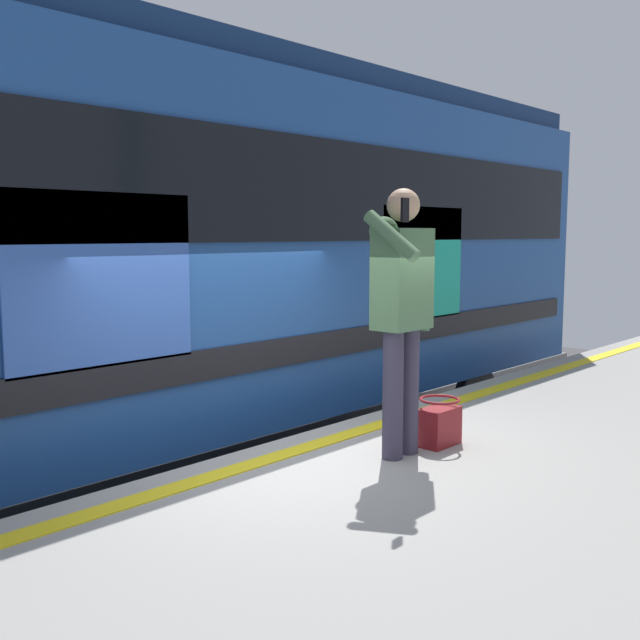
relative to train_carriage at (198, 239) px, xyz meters
The scene contains 7 objects.
ground_plane 3.41m from the train_carriage, 65.67° to the left, with size 25.77×25.77×0.00m, color #3D3D3F.
safety_line 2.88m from the train_carriage, 68.51° to the left, with size 16.83×0.16×0.01m, color yellow.
track_rail_near 2.77m from the train_carriage, 37.93° to the left, with size 22.33×0.08×0.16m, color slate.
track_rail_far 2.77m from the train_carriage, 38.38° to the right, with size 22.33×0.08×0.16m, color slate.
train_carriage is the anchor object (origin of this frame).
passenger 2.99m from the train_carriage, 78.44° to the left, with size 0.57×0.55×1.80m.
handbag 3.25m from the train_carriage, 86.06° to the left, with size 0.32×0.29×0.34m.
Camera 1 is at (3.69, 3.80, 2.65)m, focal length 41.59 mm.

